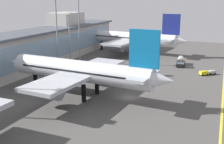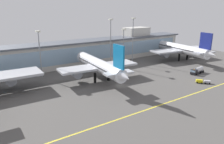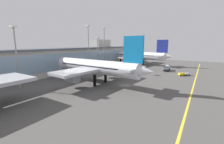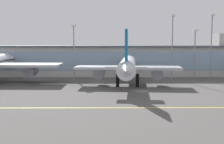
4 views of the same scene
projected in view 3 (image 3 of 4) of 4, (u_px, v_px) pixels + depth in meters
ground_plane at (125, 85)px, 56.85m from camera, size 209.41×209.41×0.00m
taxiway_centreline_stripe at (191, 95)px, 45.63m from camera, size 167.53×0.50×0.01m
terminal_building at (54, 60)px, 78.52m from camera, size 152.58×14.00×18.23m
airliner_near_right at (95, 67)px, 58.77m from camera, size 35.27×47.39×17.71m
airliner_far_right at (138, 56)px, 113.79m from camera, size 39.28×50.73×17.93m
baggage_tug_near at (167, 68)px, 87.17m from camera, size 9.29×3.97×2.90m
service_truck_far at (184, 74)px, 73.60m from camera, size 4.90×5.19×1.40m
apron_light_mast_west at (88, 42)px, 81.75m from camera, size 1.80×1.80×25.02m
apron_light_mast_centre at (104, 42)px, 94.62m from camera, size 1.80×1.80×25.29m
apron_light_mast_east at (16, 48)px, 49.48m from camera, size 1.80×1.80×21.04m
apron_light_mast_far_east at (98, 48)px, 90.22m from camera, size 1.80×1.80×19.39m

